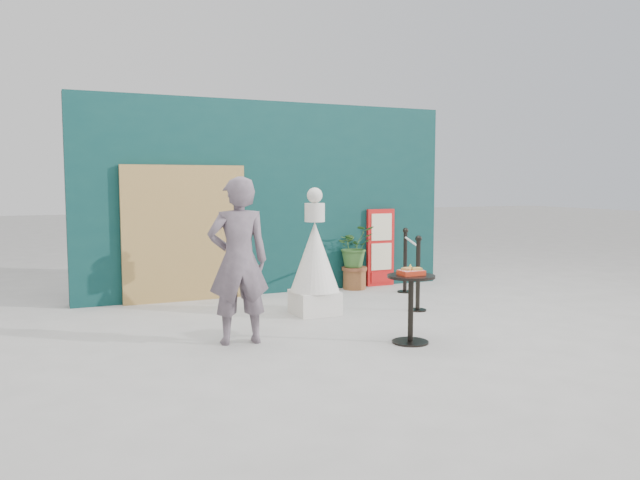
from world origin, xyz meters
The scene contains 10 objects.
ground centered at (0.00, 0.00, 0.00)m, with size 60.00×60.00×0.00m, color #ADAAA5.
back_wall centered at (0.00, 3.15, 1.50)m, with size 6.00×0.30×3.00m, color #0A3131.
bamboo_fence centered at (-1.40, 2.94, 1.00)m, with size 1.80×0.08×2.00m, color tan.
woman centered at (-1.38, 0.27, 0.91)m, with size 0.66×0.43×1.81m, color slate.
menu_board centered at (1.90, 2.95, 0.65)m, with size 0.50×0.07×1.30m.
statue centered at (-0.02, 1.33, 0.69)m, with size 0.66×0.66×1.68m.
cafe_table centered at (0.33, -0.49, 0.50)m, with size 0.52×0.52×0.75m.
food_basket centered at (0.33, -0.48, 0.79)m, with size 0.26×0.19×0.11m.
planter centered at (1.35, 2.84, 0.61)m, with size 0.62×0.54×1.05m.
stanchion_barrier centered at (1.64, 1.59, 0.49)m, with size 0.84×1.54×1.03m.
Camera 1 is at (-3.29, -6.19, 1.75)m, focal length 35.00 mm.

